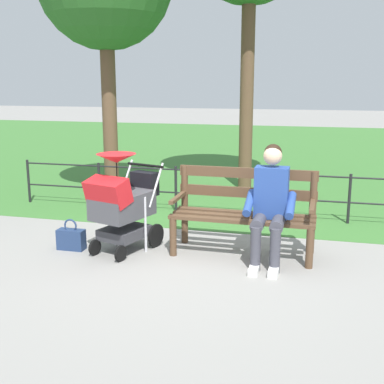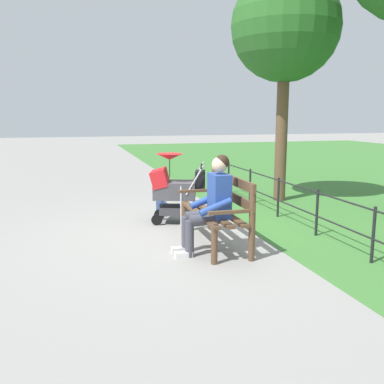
{
  "view_description": "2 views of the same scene",
  "coord_description": "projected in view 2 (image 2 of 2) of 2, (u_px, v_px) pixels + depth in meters",
  "views": [
    {
      "loc": [
        -1.41,
        5.28,
        1.93
      ],
      "look_at": [
        -0.09,
        0.16,
        0.74
      ],
      "focal_mm": 46.25,
      "sensor_mm": 36.0,
      "label": 1
    },
    {
      "loc": [
        -6.06,
        1.79,
        1.77
      ],
      "look_at": [
        -0.07,
        0.12,
        0.65
      ],
      "focal_mm": 40.17,
      "sensor_mm": 36.0,
      "label": 2
    }
  ],
  "objects": [
    {
      "name": "ground_plane",
      "position": [
        198.0,
        233.0,
        6.53
      ],
      "size": [
        60.0,
        60.0,
        0.0
      ],
      "primitive_type": "plane",
      "color": "gray"
    },
    {
      "name": "park_bench",
      "position": [
        220.0,
        207.0,
        5.87
      ],
      "size": [
        1.61,
        0.62,
        0.96
      ],
      "color": "brown",
      "rests_on": "ground"
    },
    {
      "name": "person_on_bench",
      "position": [
        211.0,
        201.0,
        5.49
      ],
      "size": [
        0.53,
        0.74,
        1.28
      ],
      "color": "#42424C",
      "rests_on": "ground"
    },
    {
      "name": "stroller",
      "position": [
        174.0,
        187.0,
        7.05
      ],
      "size": [
        0.73,
        0.99,
        1.15
      ],
      "color": "black",
      "rests_on": "ground"
    },
    {
      "name": "handbag",
      "position": [
        162.0,
        208.0,
        7.7
      ],
      "size": [
        0.32,
        0.14,
        0.37
      ],
      "color": "navy",
      "rests_on": "ground"
    },
    {
      "name": "park_fence",
      "position": [
        296.0,
        200.0,
        6.89
      ],
      "size": [
        6.24,
        0.04,
        0.7
      ],
      "color": "black",
      "rests_on": "ground"
    },
    {
      "name": "tree_behind_fence",
      "position": [
        285.0,
        28.0,
        8.4
      ],
      "size": [
        2.14,
        2.14,
        4.55
      ],
      "color": "brown",
      "rests_on": "ground"
    }
  ]
}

